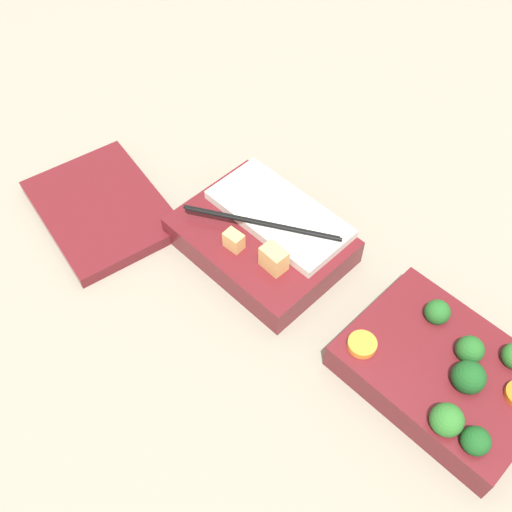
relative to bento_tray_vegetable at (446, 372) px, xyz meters
The scene contains 4 objects.
ground_plane 0.14m from the bento_tray_vegetable, ahead, with size 3.00×3.00×0.00m, color gray.
bento_tray_vegetable is the anchor object (origin of this frame).
bento_tray_rice 0.26m from the bento_tray_vegetable, ahead, with size 0.20×0.15×0.07m.
bento_lid 0.47m from the bento_tray_vegetable, 13.99° to the left, with size 0.20×0.15×0.02m, color maroon.
Camera 1 is at (-0.20, 0.33, 0.59)m, focal length 42.00 mm.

